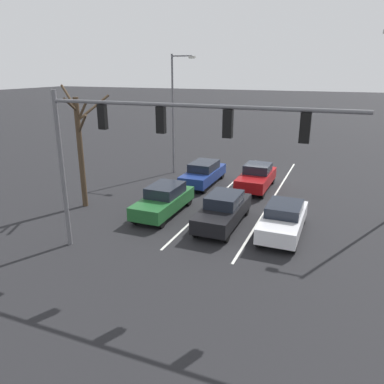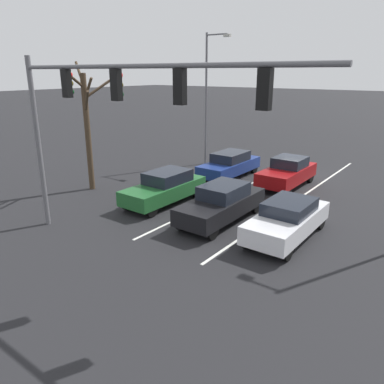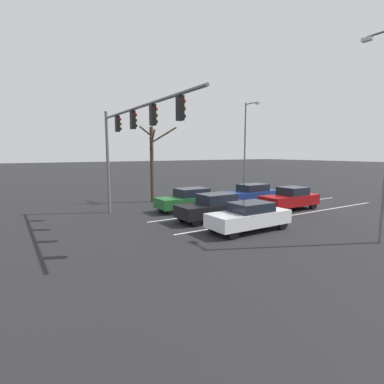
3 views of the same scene
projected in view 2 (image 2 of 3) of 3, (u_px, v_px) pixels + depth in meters
ground_plane at (296, 178)px, 22.78m from camera, size 240.00×240.00×0.00m
lane_stripe_left_divider at (303, 196)px, 19.49m from camera, size 0.12×18.21×0.01m
lane_stripe_center_divider at (248, 185)px, 21.33m from camera, size 0.12×18.21×0.01m
car_darkgreen_rightlane_front at (165, 187)px, 18.27m from camera, size 1.76×4.60×1.57m
car_black_midlane_front at (222, 203)px, 16.06m from camera, size 1.73×4.77×1.62m
car_white_leftlane_front at (288, 219)px, 14.38m from camera, size 1.76×4.55×1.51m
car_maroon_midlane_second at (287, 172)px, 20.96m from camera, size 1.82×4.44×1.63m
car_navy_rightlane_second at (230, 164)px, 22.81m from camera, size 1.76×4.74×1.54m
traffic_signal_gantry at (103, 104)px, 12.07m from camera, size 11.71×0.37×6.77m
street_lamp_right_shoulder at (208, 92)px, 24.77m from camera, size 1.82×0.24×8.56m
bare_tree_near at (88, 123)px, 19.65m from camera, size 2.66×3.03×6.73m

